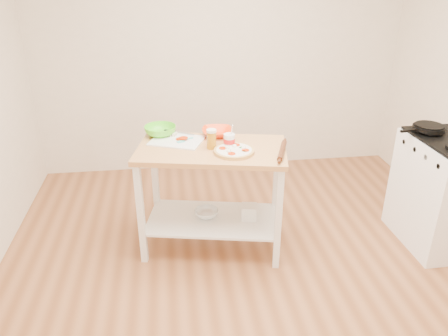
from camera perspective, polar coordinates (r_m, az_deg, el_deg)
room_shell at (r=2.68m, az=5.44°, el=6.70°), size 4.04×4.54×2.74m
prep_island at (r=3.48m, az=-1.59°, el=-1.15°), size 1.25×0.84×0.90m
gas_stove at (r=4.08m, az=27.11°, el=-2.74°), size 0.65×0.75×1.11m
skillet at (r=3.94m, az=25.12°, el=4.77°), size 0.40×0.26×0.03m
pizza at (r=3.28m, az=1.31°, el=2.27°), size 0.31×0.31×0.05m
cutting_board at (r=3.52m, az=-6.17°, el=3.62°), size 0.48×0.43×0.04m
spatula at (r=3.49m, az=-5.20°, el=3.66°), size 0.14×0.10×0.01m
knife at (r=3.67m, az=-6.42°, el=4.70°), size 0.25×0.14×0.01m
orange_bowl at (r=3.60m, az=-0.90°, el=4.69°), size 0.27×0.27×0.06m
green_bowl at (r=3.65m, az=-8.32°, el=4.84°), size 0.36×0.36×0.08m
beer_pint at (r=3.34m, az=-1.64°, el=3.81°), size 0.08×0.08×0.15m
yogurt_tub at (r=3.37m, az=0.69°, el=3.61°), size 0.09×0.09×0.19m
rolling_pin at (r=3.30m, az=7.60°, el=2.26°), size 0.16×0.34×0.04m
shelf_glass_bowl at (r=3.68m, az=-2.30°, el=-5.92°), size 0.24×0.24×0.06m
shelf_bin at (r=3.65m, az=3.30°, el=-5.75°), size 0.14×0.14×0.12m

